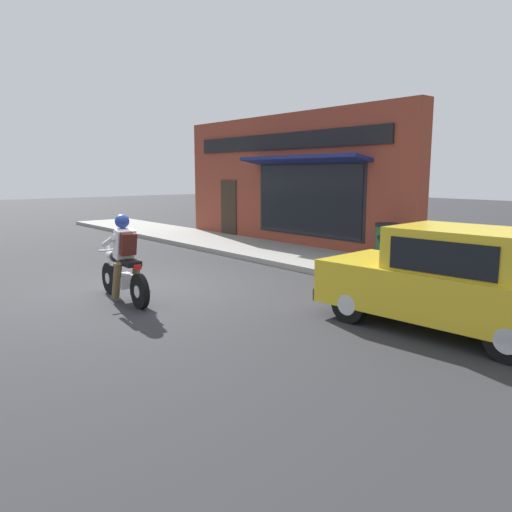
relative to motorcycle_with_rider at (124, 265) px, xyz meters
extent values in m
plane|color=#2B2B2D|center=(0.60, 0.62, -0.68)|extent=(80.00, 80.00, 0.00)
cube|color=gray|center=(5.73, 3.62, -0.61)|extent=(2.60, 22.00, 0.14)
cube|color=brown|center=(7.28, 3.43, 1.42)|extent=(0.50, 10.01, 4.20)
cube|color=black|center=(7.01, 2.18, 0.87)|extent=(0.04, 4.21, 2.10)
cube|color=black|center=(7.03, 2.18, 0.87)|extent=(0.02, 4.41, 2.20)
cube|color=#2D2319|center=(7.01, 6.19, 0.37)|extent=(0.04, 0.90, 2.10)
cube|color=navy|center=(6.68, 2.18, 2.07)|extent=(0.81, 4.81, 0.24)
cube|color=black|center=(7.00, 3.43, 2.67)|extent=(0.06, 8.51, 0.50)
cylinder|color=black|center=(0.03, 0.72, -0.37)|extent=(0.13, 0.62, 0.62)
cylinder|color=silver|center=(0.03, 0.72, -0.37)|extent=(0.13, 0.22, 0.22)
cylinder|color=black|center=(-0.03, -0.68, -0.37)|extent=(0.13, 0.62, 0.62)
cylinder|color=silver|center=(-0.03, -0.68, -0.37)|extent=(0.13, 0.22, 0.22)
cube|color=silver|center=(0.00, -0.03, -0.29)|extent=(0.30, 0.41, 0.24)
ellipsoid|color=black|center=(0.01, 0.22, 0.12)|extent=(0.32, 0.53, 0.24)
cube|color=black|center=(-0.01, -0.26, 0.08)|extent=(0.29, 0.57, 0.10)
cylinder|color=silver|center=(0.03, 0.62, -0.05)|extent=(0.09, 0.33, 0.68)
cylinder|color=silver|center=(0.02, 0.50, 0.23)|extent=(0.56, 0.07, 0.04)
sphere|color=silver|center=(0.03, 0.67, 0.11)|extent=(0.16, 0.16, 0.16)
cylinder|color=silver|center=(0.14, -0.44, -0.39)|extent=(0.11, 0.55, 0.08)
cube|color=red|center=(-0.03, -0.63, 0.05)|extent=(0.12, 0.07, 0.08)
cylinder|color=brown|center=(-0.19, -0.09, -0.25)|extent=(0.16, 0.36, 0.71)
cylinder|color=brown|center=(0.17, -0.11, -0.25)|extent=(0.16, 0.36, 0.71)
cube|color=silver|center=(-0.01, -0.08, 0.40)|extent=(0.35, 0.34, 0.57)
cylinder|color=silver|center=(-0.19, 0.17, 0.44)|extent=(0.11, 0.52, 0.26)
cylinder|color=silver|center=(0.21, 0.15, 0.44)|extent=(0.11, 0.52, 0.26)
sphere|color=navy|center=(0.00, -0.02, 0.81)|extent=(0.26, 0.26, 0.26)
cube|color=#4C1E19|center=(-0.01, -0.24, 0.42)|extent=(0.29, 0.25, 0.42)
cylinder|color=black|center=(2.15, -3.56, -0.38)|extent=(0.22, 0.61, 0.60)
cylinder|color=silver|center=(2.15, -3.56, -0.38)|extent=(0.22, 0.34, 0.33)
cylinder|color=black|center=(3.59, -3.46, -0.38)|extent=(0.22, 0.61, 0.60)
cylinder|color=silver|center=(3.59, -3.46, -0.38)|extent=(0.22, 0.34, 0.33)
cylinder|color=black|center=(2.33, -5.96, -0.38)|extent=(0.22, 0.61, 0.60)
cylinder|color=silver|center=(2.33, -5.96, -0.38)|extent=(0.22, 0.34, 0.33)
cube|color=gold|center=(2.96, -4.71, -0.08)|extent=(1.91, 3.81, 0.70)
cube|color=gold|center=(2.98, -4.96, 0.56)|extent=(1.58, 2.00, 0.66)
cube|color=black|center=(2.91, -4.09, 0.51)|extent=(1.35, 0.45, 0.51)
cube|color=black|center=(2.26, -5.01, 0.54)|extent=(0.14, 1.52, 0.46)
cube|color=black|center=(3.70, -4.90, 0.54)|extent=(0.14, 1.52, 0.46)
cube|color=silver|center=(2.31, -2.89, 0.04)|extent=(0.24, 0.06, 0.14)
cube|color=silver|center=(3.33, -2.81, 0.04)|extent=(0.24, 0.06, 0.14)
cube|color=#28282B|center=(2.82, -2.88, -0.33)|extent=(1.61, 0.24, 0.20)
cylinder|color=#23512D|center=(6.52, -1.07, -0.09)|extent=(0.52, 0.52, 0.90)
cylinder|color=black|center=(6.52, -1.07, 0.40)|extent=(0.56, 0.56, 0.08)
camera|label=1|loc=(-3.90, -8.52, 1.67)|focal=35.00mm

